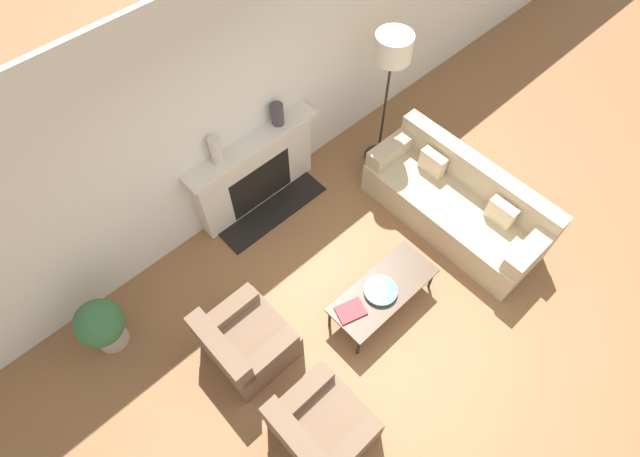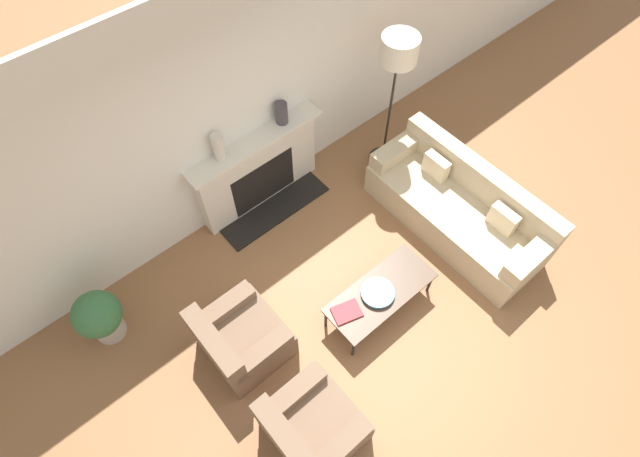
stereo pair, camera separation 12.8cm
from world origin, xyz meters
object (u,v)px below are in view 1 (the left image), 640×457
at_px(armchair_near, 320,428).
at_px(mantel_vase_center_left, 277,114).
at_px(fireplace, 256,173).
at_px(coffee_table, 383,291).
at_px(bowl, 381,291).
at_px(armchair_far, 245,343).
at_px(book, 351,311).
at_px(floor_lamp, 392,58).
at_px(mantel_vase_left, 216,150).
at_px(potted_plant, 101,325).
at_px(couch, 456,204).

relative_size(armchair_near, mantel_vase_center_left, 3.03).
xyz_separation_m(fireplace, coffee_table, (0.05, -2.05, -0.15)).
distance_m(coffee_table, bowl, 0.08).
bearing_deg(armchair_far, book, -117.13).
relative_size(fireplace, book, 5.11).
height_order(floor_lamp, mantel_vase_left, floor_lamp).
relative_size(fireplace, coffee_table, 1.40).
bearing_deg(mantel_vase_center_left, bowl, -101.14).
bearing_deg(bowl, floor_lamp, 43.34).
bearing_deg(fireplace, mantel_vase_center_left, 2.12).
bearing_deg(mantel_vase_center_left, floor_lamp, -24.40).
relative_size(armchair_near, floor_lamp, 0.42).
height_order(armchair_far, mantel_vase_left, mantel_vase_left).
height_order(armchair_near, potted_plant, armchair_near).
distance_m(couch, armchair_near, 2.98).
distance_m(fireplace, mantel_vase_center_left, 0.78).
xyz_separation_m(coffee_table, potted_plant, (-2.37, 1.65, 0.03)).
bearing_deg(armchair_near, mantel_vase_center_left, -34.15).
distance_m(fireplace, mantel_vase_left, 0.82).
xyz_separation_m(fireplace, floor_lamp, (1.61, -0.53, 1.08)).
xyz_separation_m(book, mantel_vase_center_left, (0.79, 2.00, 0.78)).
height_order(couch, armchair_near, couch).
distance_m(bowl, floor_lamp, 2.50).
bearing_deg(potted_plant, mantel_vase_center_left, 8.50).
bearing_deg(bowl, mantel_vase_left, 101.61).
bearing_deg(coffee_table, mantel_vase_left, 102.83).
xyz_separation_m(armchair_near, potted_plant, (-0.96, 2.20, 0.10)).
bearing_deg(book, couch, 21.36).
bearing_deg(couch, coffee_table, -82.30).
distance_m(armchair_near, armchair_far, 1.11).
relative_size(coffee_table, book, 3.64).
distance_m(armchair_far, book, 1.11).
distance_m(coffee_table, floor_lamp, 2.50).
xyz_separation_m(bowl, floor_lamp, (1.60, 1.51, 1.17)).
distance_m(couch, armchair_far, 2.91).
bearing_deg(floor_lamp, mantel_vase_left, 164.98).
height_order(armchair_far, book, armchair_far).
distance_m(book, potted_plant, 2.51).
bearing_deg(bowl, book, 171.71).
bearing_deg(book, coffee_table, 9.25).
bearing_deg(couch, bowl, -82.67).
distance_m(couch, mantel_vase_center_left, 2.34).
relative_size(fireplace, potted_plant, 2.49).
xyz_separation_m(couch, bowl, (-1.53, -0.20, 0.10)).
bearing_deg(coffee_table, book, 172.12).
relative_size(couch, floor_lamp, 1.16).
distance_m(armchair_near, bowl, 1.47).
distance_m(coffee_table, mantel_vase_left, 2.28).
bearing_deg(potted_plant, mantel_vase_left, 12.10).
distance_m(book, floor_lamp, 2.74).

